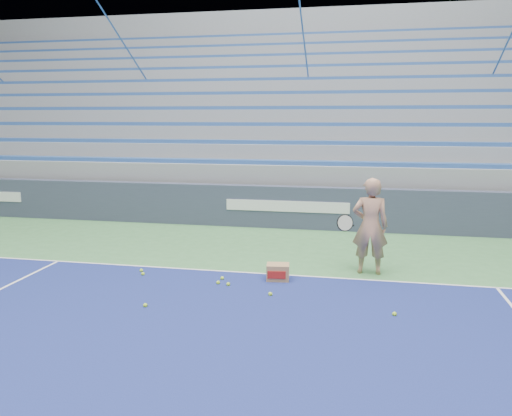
{
  "coord_description": "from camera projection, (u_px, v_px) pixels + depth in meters",
  "views": [
    {
      "loc": [
        1.65,
        3.17,
        2.87
      ],
      "look_at": [
        -0.15,
        12.38,
        1.15
      ],
      "focal_mm": 35.0,
      "sensor_mm": 36.0,
      "label": 1
    }
  ],
  "objects": [
    {
      "name": "tennis_ball_5",
      "position": [
        141.0,
        270.0,
        9.34
      ],
      "size": [
        0.07,
        0.07,
        0.07
      ],
      "primitive_type": "sphere",
      "color": "#ADE02D",
      "rests_on": "ground"
    },
    {
      "name": "tennis_ball_6",
      "position": [
        395.0,
        314.0,
        7.27
      ],
      "size": [
        0.07,
        0.07,
        0.07
      ],
      "primitive_type": "sphere",
      "color": "#ADE02D",
      "rests_on": "ground"
    },
    {
      "name": "tennis_ball_1",
      "position": [
        143.0,
        274.0,
        9.14
      ],
      "size": [
        0.07,
        0.07,
        0.07
      ],
      "primitive_type": "sphere",
      "color": "#ADE02D",
      "rests_on": "ground"
    },
    {
      "name": "tennis_ball_7",
      "position": [
        145.0,
        305.0,
        7.61
      ],
      "size": [
        0.07,
        0.07,
        0.07
      ],
      "primitive_type": "sphere",
      "color": "#ADE02D",
      "rests_on": "ground"
    },
    {
      "name": "tennis_ball_4",
      "position": [
        218.0,
        283.0,
        8.66
      ],
      "size": [
        0.07,
        0.07,
        0.07
      ],
      "primitive_type": "sphere",
      "color": "#ADE02D",
      "rests_on": "ground"
    },
    {
      "name": "bleachers",
      "position": [
        309.0,
        131.0,
        18.2
      ],
      "size": [
        31.0,
        9.15,
        7.3
      ],
      "color": "gray",
      "rests_on": "ground"
    },
    {
      "name": "tennis_ball_2",
      "position": [
        270.0,
        294.0,
        8.1
      ],
      "size": [
        0.07,
        0.07,
        0.07
      ],
      "primitive_type": "sphere",
      "color": "#ADE02D",
      "rests_on": "ground"
    },
    {
      "name": "tennis_ball_0",
      "position": [
        222.0,
        278.0,
        8.89
      ],
      "size": [
        0.07,
        0.07,
        0.07
      ],
      "primitive_type": "sphere",
      "color": "#ADE02D",
      "rests_on": "ground"
    },
    {
      "name": "ball_box",
      "position": [
        278.0,
        272.0,
        8.86
      ],
      "size": [
        0.43,
        0.35,
        0.3
      ],
      "color": "#A37B4F",
      "rests_on": "ground"
    },
    {
      "name": "tennis_player",
      "position": [
        370.0,
        226.0,
        9.14
      ],
      "size": [
        0.93,
        0.83,
        1.79
      ],
      "color": "tan",
      "rests_on": "ground"
    },
    {
      "name": "sponsor_barrier",
      "position": [
        288.0,
        207.0,
        13.0
      ],
      "size": [
        30.0,
        0.32,
        1.1
      ],
      "color": "#353C51",
      "rests_on": "ground"
    },
    {
      "name": "tennis_ball_3",
      "position": [
        228.0,
        284.0,
        8.57
      ],
      "size": [
        0.07,
        0.07,
        0.07
      ],
      "primitive_type": "sphere",
      "color": "#ADE02D",
      "rests_on": "ground"
    }
  ]
}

